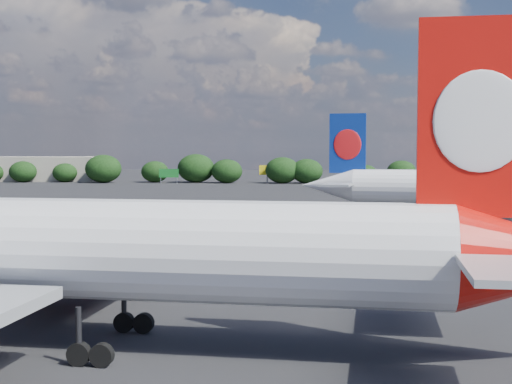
{
  "coord_description": "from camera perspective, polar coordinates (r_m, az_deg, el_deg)",
  "views": [
    {
      "loc": [
        18.32,
        -40.57,
        11.37
      ],
      "look_at": [
        16.0,
        12.0,
        8.0
      ],
      "focal_mm": 50.0,
      "sensor_mm": 36.0,
      "label": 1
    }
  ],
  "objects": [
    {
      "name": "terminal_building",
      "position": [
        247.16,
        -17.18,
        1.79
      ],
      "size": [
        42.0,
        16.0,
        8.0
      ],
      "color": "gray",
      "rests_on": "ground"
    },
    {
      "name": "highway_sign",
      "position": [
        219.75,
        -6.99,
        1.49
      ],
      "size": [
        6.0,
        0.3,
        4.5
      ],
      "color": "#136120",
      "rests_on": "ground"
    },
    {
      "name": "ground",
      "position": [
        102.86,
        -7.76,
        -2.72
      ],
      "size": [
        500.0,
        500.0,
        0.0
      ],
      "primitive_type": "plane",
      "color": "black",
      "rests_on": "ground"
    },
    {
      "name": "horizon_treeline",
      "position": [
        221.4,
        2.07,
        1.72
      ],
      "size": [
        205.02,
        14.33,
        9.01
      ],
      "color": "black",
      "rests_on": "ground"
    },
    {
      "name": "qantas_airliner",
      "position": [
        41.12,
        -12.63,
        -4.7
      ],
      "size": [
        54.9,
        52.31,
        17.91
      ],
      "color": "white",
      "rests_on": "ground"
    },
    {
      "name": "china_southern_airliner",
      "position": [
        112.57,
        16.98,
        0.28
      ],
      "size": [
        50.48,
        48.26,
        16.55
      ],
      "color": "white",
      "rests_on": "ground"
    },
    {
      "name": "billboard_yellow",
      "position": [
        222.79,
        0.9,
        1.73
      ],
      "size": [
        5.0,
        0.3,
        5.5
      ],
      "color": "yellow",
      "rests_on": "ground"
    }
  ]
}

